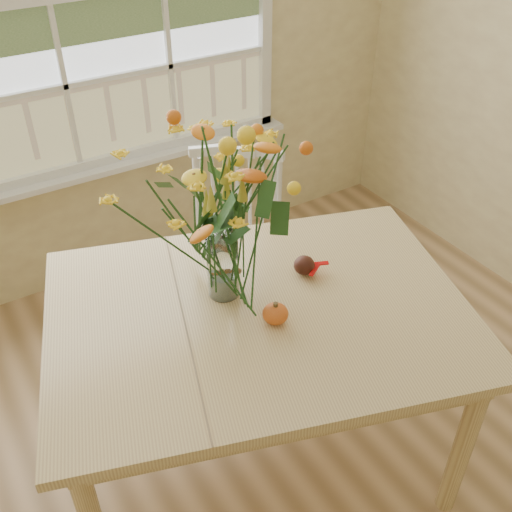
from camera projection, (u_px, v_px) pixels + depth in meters
wall_back at (55, 42)px, 2.77m from camera, size 4.00×0.02×2.70m
window at (49, 2)px, 2.63m from camera, size 2.42×0.12×1.74m
dining_table at (259, 328)px, 2.17m from camera, size 1.73×1.45×0.79m
windsor_chair at (236, 238)px, 2.93m from camera, size 0.60×0.60×0.95m
flower_vase at (220, 205)px, 1.96m from camera, size 0.53×0.53×0.63m
pumpkin at (275, 315)px, 2.04m from camera, size 0.09×0.09×0.07m
turkey_figurine at (229, 278)px, 2.19m from camera, size 0.08×0.06×0.09m
dark_gourd at (304, 266)px, 2.26m from camera, size 0.12×0.08×0.07m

